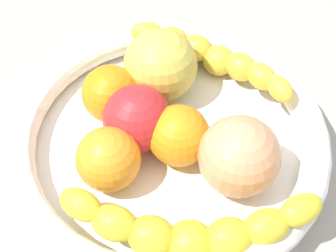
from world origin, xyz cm
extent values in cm
cube|color=#A49A91|center=(0.00, 0.00, 1.50)|extent=(120.00, 120.00, 3.00)
cylinder|color=white|center=(0.00, 0.00, 3.96)|extent=(28.93, 28.93, 1.92)
torus|color=white|center=(0.00, 0.00, 6.32)|extent=(30.89, 30.89, 2.79)
ellipsoid|color=yellow|center=(10.72, -4.51, 8.61)|extent=(3.07, 3.97, 2.15)
ellipsoid|color=yellow|center=(11.26, -1.85, 7.93)|extent=(2.90, 3.75, 2.53)
ellipsoid|color=yellow|center=(11.31, 0.86, 7.25)|extent=(3.17, 3.70, 2.92)
ellipsoid|color=yellow|center=(10.87, 3.54, 6.57)|extent=(4.08, 4.22, 3.30)
ellipsoid|color=yellow|center=(9.94, 6.09, 7.25)|extent=(4.13, 4.41, 2.92)
ellipsoid|color=yellow|center=(8.56, 8.43, 7.93)|extent=(4.10, 4.32, 2.53)
ellipsoid|color=yellow|center=(6.78, 10.47, 8.61)|extent=(4.01, 3.97, 2.15)
ellipsoid|color=yellow|center=(-11.12, -1.31, 8.42)|extent=(3.45, 4.55, 2.49)
ellipsoid|color=yellow|center=(-10.05, -4.26, 7.89)|extent=(4.37, 4.91, 2.94)
ellipsoid|color=yellow|center=(-8.49, -6.99, 7.37)|extent=(5.09, 5.25, 3.39)
ellipsoid|color=yellow|center=(-6.47, -9.39, 6.84)|extent=(5.57, 5.57, 3.84)
ellipsoid|color=yellow|center=(-4.06, -11.41, 7.37)|extent=(5.26, 5.09, 3.39)
ellipsoid|color=yellow|center=(-1.34, -12.99, 7.89)|extent=(4.91, 4.37, 2.94)
ellipsoid|color=yellow|center=(1.61, -14.06, 8.42)|extent=(4.55, 3.46, 2.49)
sphere|color=orange|center=(-6.42, 0.96, 7.87)|extent=(5.90, 5.90, 5.90)
sphere|color=orange|center=(0.36, -1.45, 7.83)|extent=(5.82, 5.82, 5.82)
sphere|color=orange|center=(-1.26, 6.89, 7.81)|extent=(5.78, 5.78, 5.78)
sphere|color=#E69C6C|center=(1.85, -7.13, 8.60)|extent=(7.36, 7.36, 7.36)
sphere|color=#DAC84D|center=(4.40, 5.74, 8.68)|extent=(7.52, 7.52, 7.52)
sphere|color=red|center=(-1.62, 2.47, 8.19)|extent=(6.54, 6.54, 6.54)
camera|label=1|loc=(-20.21, -21.29, 45.41)|focal=54.57mm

